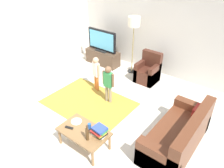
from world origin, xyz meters
The scene contains 17 objects.
ground centered at (0.00, 0.00, 0.00)m, with size 7.80×7.80×0.00m, color beige.
wall_back centered at (0.00, 3.00, 1.35)m, with size 6.00×0.12×2.70m, color silver.
wall_left centered at (-3.00, 0.00, 1.35)m, with size 0.12×6.00×2.70m, color silver.
area_rug centered at (-0.55, 0.32, 0.00)m, with size 2.20×1.60×0.01m, color #B28C33.
tv_stand centered at (-1.73, 2.30, 0.24)m, with size 1.20×0.44×0.50m.
tv centered at (-1.73, 2.28, 0.85)m, with size 1.10×0.28×0.71m.
couch centered at (1.91, 0.33, 0.29)m, with size 0.80×1.80×0.86m.
armchair centered at (0.08, 2.26, 0.30)m, with size 0.60×0.60×0.90m.
floor_lamp centered at (-0.63, 2.45, 1.54)m, with size 0.36×0.36×1.78m.
child_near_tv centered at (-0.81, 0.93, 0.60)m, with size 0.32×0.18×1.00m.
child_center centered at (-0.19, 0.69, 0.62)m, with size 0.35×0.17×1.03m.
coffee_table centered at (0.40, -0.82, 0.37)m, with size 1.00×0.60×0.42m.
book_stack centered at (0.72, -0.71, 0.52)m, with size 0.30×0.25×0.19m.
bottle centered at (0.62, -0.94, 0.56)m, with size 0.06×0.06×0.33m.
tv_remote centered at (0.12, -0.94, 0.43)m, with size 0.17×0.05×0.02m, color black.
soda_can centered at (0.45, -0.70, 0.48)m, with size 0.07×0.07×0.12m, color #2659B2.
plate centered at (0.10, -0.72, 0.43)m, with size 0.22×0.22×0.02m.
Camera 1 is at (2.79, -2.98, 3.46)m, focal length 35.37 mm.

